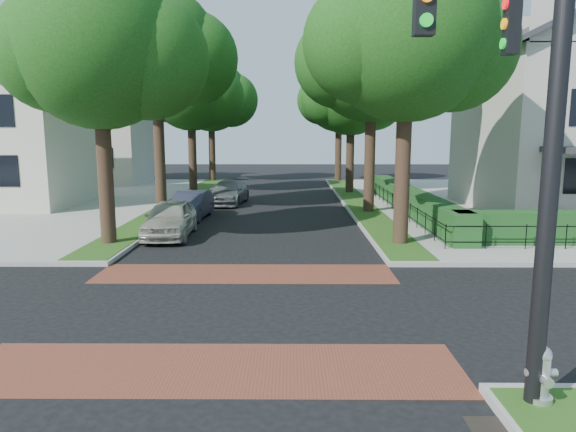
% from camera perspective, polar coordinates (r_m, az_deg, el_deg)
% --- Properties ---
extents(ground, '(120.00, 120.00, 0.00)m').
position_cam_1_polar(ground, '(12.75, -6.01, -10.26)').
color(ground, black).
rests_on(ground, ground).
extents(crosswalk_far, '(9.00, 2.20, 0.01)m').
position_cam_1_polar(crosswalk_far, '(15.79, -4.73, -6.39)').
color(crosswalk_far, brown).
rests_on(crosswalk_far, ground).
extents(crosswalk_near, '(9.00, 2.20, 0.01)m').
position_cam_1_polar(crosswalk_near, '(9.81, -8.14, -16.43)').
color(crosswalk_near, brown).
rests_on(crosswalk_near, ground).
extents(storm_drain, '(0.65, 0.45, 0.01)m').
position_cam_1_polar(storm_drain, '(8.64, 21.48, -20.78)').
color(storm_drain, black).
rests_on(storm_drain, ground).
extents(grass_strip_ne, '(1.60, 29.80, 0.02)m').
position_cam_1_polar(grass_strip_ne, '(31.57, 7.64, 1.66)').
color(grass_strip_ne, '#1A4012').
rests_on(grass_strip_ne, sidewalk_ne).
extents(grass_strip_nw, '(1.60, 29.80, 0.02)m').
position_cam_1_polar(grass_strip_nw, '(32.04, -11.90, 1.66)').
color(grass_strip_nw, '#1A4012').
rests_on(grass_strip_nw, sidewalk_nw).
extents(tree_right_near, '(7.75, 6.67, 10.66)m').
position_cam_1_polar(tree_right_near, '(19.94, 13.27, 18.73)').
color(tree_right_near, black).
rests_on(tree_right_near, sidewalk_ne).
extents(tree_right_mid, '(8.25, 7.09, 11.22)m').
position_cam_1_polar(tree_right_mid, '(27.78, 9.49, 16.81)').
color(tree_right_mid, black).
rests_on(tree_right_mid, sidewalk_ne).
extents(tree_right_far, '(7.25, 6.23, 9.74)m').
position_cam_1_polar(tree_right_far, '(36.52, 7.16, 13.29)').
color(tree_right_far, black).
rests_on(tree_right_far, sidewalk_ne).
extents(tree_right_back, '(7.50, 6.45, 10.20)m').
position_cam_1_polar(tree_right_back, '(45.48, 5.80, 12.93)').
color(tree_right_back, black).
rests_on(tree_right_back, sidewalk_ne).
extents(tree_left_near, '(7.50, 6.45, 10.20)m').
position_cam_1_polar(tree_left_near, '(20.57, -19.83, 17.12)').
color(tree_left_near, black).
rests_on(tree_left_near, sidewalk_nw).
extents(tree_left_mid, '(8.00, 6.88, 11.48)m').
position_cam_1_polar(tree_left_mid, '(28.32, -14.16, 17.24)').
color(tree_left_mid, black).
rests_on(tree_left_mid, sidewalk_nw).
extents(tree_left_far, '(7.00, 6.02, 9.86)m').
position_cam_1_polar(tree_left_far, '(36.91, -10.56, 13.49)').
color(tree_left_far, black).
rests_on(tree_left_far, sidewalk_nw).
extents(tree_left_back, '(7.75, 6.66, 10.44)m').
position_cam_1_polar(tree_left_back, '(45.80, -8.40, 13.04)').
color(tree_left_back, black).
rests_on(tree_left_back, sidewalk_nw).
extents(hedge_main_road, '(1.00, 18.00, 1.20)m').
position_cam_1_polar(hedge_main_road, '(27.90, 13.42, 1.74)').
color(hedge_main_road, '#18471C').
rests_on(hedge_main_road, sidewalk_ne).
extents(fence_main_road, '(0.06, 18.00, 0.90)m').
position_cam_1_polar(fence_main_road, '(27.75, 11.80, 1.44)').
color(fence_main_road, black).
rests_on(fence_main_road, sidewalk_ne).
extents(house_left_far, '(10.00, 9.00, 10.14)m').
position_cam_1_polar(house_left_far, '(47.08, -20.97, 9.54)').
color(house_left_far, beige).
rests_on(house_left_far, sidewalk_nw).
extents(traffic_signal, '(2.17, 2.00, 8.00)m').
position_cam_1_polar(traffic_signal, '(8.32, 25.78, 11.57)').
color(traffic_signal, black).
rests_on(traffic_signal, sidewalk_se).
extents(parked_car_front, '(1.99, 4.56, 1.53)m').
position_cam_1_polar(parked_car_front, '(21.66, -12.97, -0.28)').
color(parked_car_front, '#B0AE9E').
rests_on(parked_car_front, ground).
extents(parked_car_middle, '(1.75, 4.34, 1.40)m').
position_cam_1_polar(parked_car_middle, '(26.01, -10.72, 1.20)').
color(parked_car_middle, '#232534').
rests_on(parked_car_middle, ground).
extents(parked_car_rear, '(2.43, 4.98, 1.39)m').
position_cam_1_polar(parked_car_rear, '(31.29, -6.66, 2.61)').
color(parked_car_rear, slate).
rests_on(parked_car_rear, ground).
extents(fire_hydrant, '(0.50, 0.53, 0.94)m').
position_cam_1_polar(fire_hydrant, '(9.04, 26.32, -15.53)').
color(fire_hydrant, silver).
rests_on(fire_hydrant, sidewalk_se).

